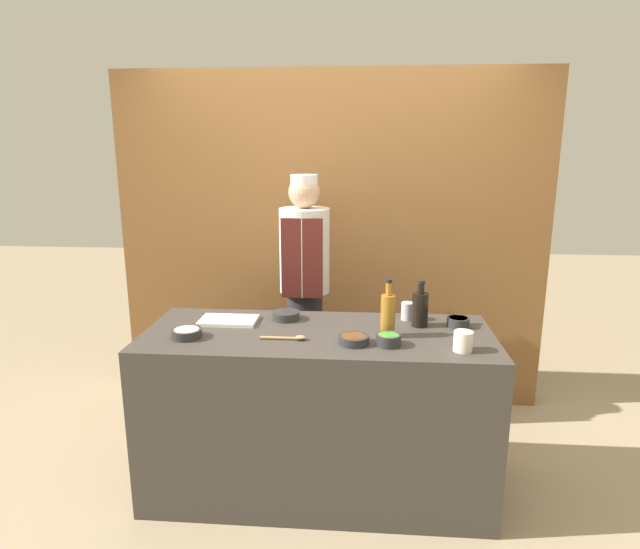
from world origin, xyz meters
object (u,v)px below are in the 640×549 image
at_px(bottle_soy, 420,308).
at_px(wooden_spoon, 289,338).
at_px(sauce_bowl_purple, 286,315).
at_px(cutting_board, 229,320).
at_px(cup_steel, 407,311).
at_px(bottle_amber, 388,314).
at_px(sauce_bowl_red, 458,322).
at_px(cup_cream, 463,341).
at_px(sauce_bowl_brown, 353,339).
at_px(chef_center, 305,292).
at_px(sauce_bowl_white, 187,333).
at_px(sauce_bowl_green, 388,339).

relative_size(bottle_soy, wooden_spoon, 1.08).
height_order(sauce_bowl_purple, bottle_soy, bottle_soy).
xyz_separation_m(cutting_board, cup_steel, (1.00, 0.12, 0.04)).
relative_size(bottle_amber, bottle_soy, 1.19).
distance_m(sauce_bowl_red, cup_cream, 0.36).
bearing_deg(sauce_bowl_purple, sauce_bowl_red, -3.05).
xyz_separation_m(sauce_bowl_purple, sauce_bowl_brown, (0.39, -0.35, -0.00)).
distance_m(cutting_board, chef_center, 0.73).
height_order(sauce_bowl_red, bottle_soy, bottle_soy).
relative_size(sauce_bowl_white, bottle_amber, 0.51).
xyz_separation_m(sauce_bowl_red, bottle_soy, (-0.21, -0.00, 0.07)).
height_order(sauce_bowl_green, bottle_soy, bottle_soy).
distance_m(sauce_bowl_white, chef_center, 1.03).
height_order(sauce_bowl_red, cup_steel, cup_steel).
height_order(sauce_bowl_green, sauce_bowl_white, sauce_bowl_green).
bearing_deg(sauce_bowl_white, sauce_bowl_green, -1.60).
height_order(sauce_bowl_green, sauce_bowl_purple, sauce_bowl_green).
xyz_separation_m(sauce_bowl_brown, chef_center, (-0.34, 0.91, -0.01)).
height_order(bottle_amber, chef_center, chef_center).
distance_m(cutting_board, wooden_spoon, 0.45).
bearing_deg(cup_cream, bottle_amber, 153.52).
xyz_separation_m(sauce_bowl_brown, sauce_bowl_red, (0.57, 0.30, 0.01)).
bearing_deg(chef_center, sauce_bowl_white, -120.20).
bearing_deg(bottle_amber, bottle_soy, 44.71).
distance_m(sauce_bowl_purple, cup_steel, 0.69).
height_order(sauce_bowl_green, bottle_amber, bottle_amber).
relative_size(sauce_bowl_purple, cup_cream, 1.54).
height_order(cutting_board, cup_steel, cup_steel).
relative_size(sauce_bowl_red, bottle_amber, 0.39).
relative_size(sauce_bowl_purple, bottle_amber, 0.50).
height_order(sauce_bowl_red, wooden_spoon, sauce_bowl_red).
bearing_deg(cup_steel, cutting_board, -172.94).
distance_m(sauce_bowl_white, sauce_bowl_red, 1.45).
bearing_deg(cup_cream, cutting_board, 164.78).
bearing_deg(bottle_soy, cup_steel, 120.09).
height_order(sauce_bowl_brown, chef_center, chef_center).
xyz_separation_m(sauce_bowl_green, cup_cream, (0.35, -0.05, 0.02)).
bearing_deg(chef_center, sauce_bowl_green, -60.72).
relative_size(wooden_spoon, chef_center, 0.14).
xyz_separation_m(wooden_spoon, chef_center, (-0.01, 0.88, 0.00)).
relative_size(cup_cream, wooden_spoon, 0.42).
height_order(sauce_bowl_brown, cup_steel, cup_steel).
relative_size(sauce_bowl_red, cup_steel, 1.20).
xyz_separation_m(bottle_amber, cup_steel, (0.12, 0.28, -0.07)).
height_order(sauce_bowl_green, cutting_board, sauce_bowl_green).
xyz_separation_m(sauce_bowl_white, sauce_bowl_brown, (0.86, -0.02, -0.00)).
bearing_deg(sauce_bowl_white, cutting_board, 59.13).
xyz_separation_m(bottle_amber, chef_center, (-0.52, 0.79, -0.11)).
bearing_deg(bottle_soy, sauce_bowl_brown, -140.00).
height_order(sauce_bowl_green, cup_steel, cup_steel).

